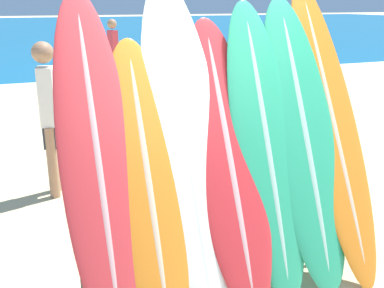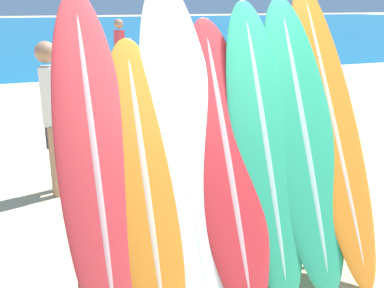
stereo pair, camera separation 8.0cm
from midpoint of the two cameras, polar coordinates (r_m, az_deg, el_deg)
The scene contains 12 objects.
ocean_water at distance 42.49m, azimuth -20.46°, elevation 13.57°, with size 120.00×60.00×0.01m.
surfboard_rack at distance 3.56m, azimuth 4.19°, elevation -10.65°, with size 2.32×0.04×0.94m.
surfboard_slot_0 at distance 3.09m, azimuth -12.55°, elevation -2.56°, with size 0.52×1.06×2.29m.
surfboard_slot_1 at distance 3.15m, azimuth -6.33°, elevation -5.12°, with size 0.53×0.94×1.96m.
surfboard_slot_2 at distance 3.26m, azimuth -1.33°, elevation -0.29°, with size 0.59×1.11×2.38m.
surfboard_slot_3 at distance 3.36m, azimuth 4.04°, elevation -2.34°, with size 0.56×1.07×2.09m.
surfboard_slot_4 at distance 3.50m, azimuth 8.75°, elevation -0.56°, with size 0.54×1.00×2.22m.
surfboard_slot_5 at distance 3.69m, azimuth 13.46°, elevation 0.35°, with size 0.60×1.09×2.25m.
surfboard_slot_6 at distance 3.90m, azimuth 16.85°, elevation 2.00°, with size 0.49×1.31×2.38m.
person_near_water at distance 12.45m, azimuth -3.23°, elevation 11.47°, with size 0.26×0.21×1.59m.
person_mid_beach at distance 11.89m, azimuth -10.15°, elevation 11.46°, with size 0.24×0.30×1.79m.
person_far_left at distance 5.35m, azimuth -18.16°, elevation 3.60°, with size 0.24×0.30×1.79m.
Camera 1 is at (-1.38, -2.13, 2.19)m, focal length 42.00 mm.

